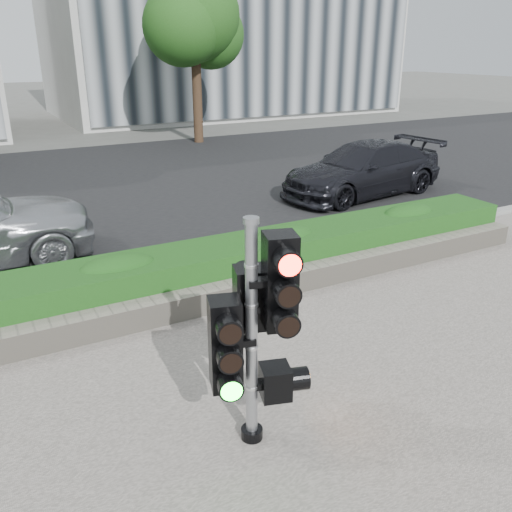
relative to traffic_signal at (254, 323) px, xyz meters
name	(u,v)px	position (x,y,z in m)	size (l,w,h in m)	color
ground	(286,375)	(0.82, 0.76, -1.25)	(120.00, 120.00, 0.00)	#51514C
road	(89,188)	(0.82, 10.76, -1.24)	(60.00, 13.00, 0.02)	black
curb	(184,276)	(0.82, 3.91, -1.19)	(60.00, 0.25, 0.12)	gray
stone_wall	(216,297)	(0.82, 2.66, -1.05)	(12.00, 0.32, 0.34)	gray
hedge	(198,271)	(0.82, 3.31, -0.88)	(12.00, 1.00, 0.68)	#307624
tree_right	(193,19)	(6.31, 16.31, 3.23)	(4.10, 3.58, 6.53)	black
traffic_signal	(254,323)	(0.00, 0.00, 0.00)	(0.81, 0.66, 2.21)	black
car_dark	(363,169)	(6.75, 6.74, -0.58)	(1.82, 4.48, 1.30)	black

